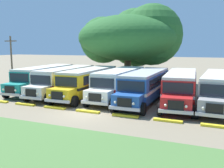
{
  "coord_description": "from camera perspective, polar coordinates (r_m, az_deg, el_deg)",
  "views": [
    {
      "loc": [
        9.41,
        -16.53,
        5.14
      ],
      "look_at": [
        0.0,
        5.32,
        1.6
      ],
      "focal_mm": 40.72,
      "sensor_mm": 36.0,
      "label": 1
    }
  ],
  "objects": [
    {
      "name": "parked_bus_slot_1",
      "position": [
        28.12,
        -10.51,
        1.05
      ],
      "size": [
        3.05,
        10.89,
        2.82
      ],
      "rotation": [
        0.0,
        0.0,
        -1.53
      ],
      "color": "silver",
      "rests_on": "ground_plane"
    },
    {
      "name": "parked_bus_slot_2",
      "position": [
        26.46,
        -5.34,
        0.69
      ],
      "size": [
        2.92,
        10.87,
        2.82
      ],
      "rotation": [
        0.0,
        0.0,
        -1.54
      ],
      "color": "yellow",
      "rests_on": "ground_plane"
    },
    {
      "name": "parked_bus_slot_6",
      "position": [
        23.63,
        22.78,
        -0.86
      ],
      "size": [
        2.89,
        10.86,
        2.82
      ],
      "rotation": [
        0.0,
        0.0,
        -1.59
      ],
      "color": "#9E9993",
      "rests_on": "ground_plane"
    },
    {
      "name": "parked_bus_slot_0",
      "position": [
        30.41,
        -15.0,
        1.45
      ],
      "size": [
        3.38,
        10.95,
        2.82
      ],
      "rotation": [
        0.0,
        0.0,
        -1.49
      ],
      "color": "teal",
      "rests_on": "ground_plane"
    },
    {
      "name": "parked_bus_slot_4",
      "position": [
        23.92,
        7.45,
        -0.17
      ],
      "size": [
        2.81,
        10.85,
        2.82
      ],
      "rotation": [
        0.0,
        0.0,
        -1.56
      ],
      "color": "#23519E",
      "rests_on": "ground_plane"
    },
    {
      "name": "curb_wheelstop_2",
      "position": [
        21.76,
        -12.73,
        -5.2
      ],
      "size": [
        2.0,
        0.36,
        0.15
      ],
      "primitive_type": "cube",
      "color": "yellow",
      "rests_on": "ground_plane"
    },
    {
      "name": "curb_wheelstop_5",
      "position": [
        18.06,
        12.44,
        -8.02
      ],
      "size": [
        2.0,
        0.36,
        0.15
      ],
      "primitive_type": "cube",
      "color": "yellow",
      "rests_on": "ground_plane"
    },
    {
      "name": "curb_wheelstop_3",
      "position": [
        20.12,
        -5.45,
        -6.15
      ],
      "size": [
        2.0,
        0.36,
        0.15
      ],
      "primitive_type": "cube",
      "color": "yellow",
      "rests_on": "ground_plane"
    },
    {
      "name": "ground_plane",
      "position": [
        19.7,
        -6.17,
        -6.71
      ],
      "size": [
        220.0,
        220.0,
        0.0
      ],
      "primitive_type": "plane",
      "color": "#84755B"
    },
    {
      "name": "curb_wheelstop_6",
      "position": [
        17.78,
        22.51,
        -8.74
      ],
      "size": [
        2.0,
        0.36,
        0.15
      ],
      "primitive_type": "cube",
      "color": "yellow",
      "rests_on": "ground_plane"
    },
    {
      "name": "curb_wheelstop_4",
      "position": [
        18.86,
        2.99,
        -7.12
      ],
      "size": [
        2.0,
        0.36,
        0.15
      ],
      "primitive_type": "cube",
      "color": "yellow",
      "rests_on": "ground_plane"
    },
    {
      "name": "utility_pole",
      "position": [
        33.44,
        -21.62,
        4.93
      ],
      "size": [
        1.8,
        0.2,
        6.37
      ],
      "color": "brown",
      "rests_on": "ground_plane"
    },
    {
      "name": "foreground_grass_strip",
      "position": [
        13.71,
        -23.34,
        -14.25
      ],
      "size": [
        80.0,
        9.59,
        0.01
      ],
      "primitive_type": "cube",
      "color": "#4C7538",
      "rests_on": "ground_plane"
    },
    {
      "name": "broad_shade_tree",
      "position": [
        36.21,
        4.72,
        10.37
      ],
      "size": [
        13.88,
        14.84,
        10.83
      ],
      "color": "brown",
      "rests_on": "ground_plane"
    },
    {
      "name": "parked_bus_slot_3",
      "position": [
        25.59,
        1.7,
        0.46
      ],
      "size": [
        2.9,
        10.87,
        2.82
      ],
      "rotation": [
        0.0,
        0.0,
        -1.55
      ],
      "color": "silver",
      "rests_on": "ground_plane"
    },
    {
      "name": "parked_bus_slot_5",
      "position": [
        23.76,
        15.18,
        -0.45
      ],
      "size": [
        3.52,
        10.97,
        2.82
      ],
      "rotation": [
        0.0,
        0.0,
        -1.48
      ],
      "color": "red",
      "rests_on": "ground_plane"
    },
    {
      "name": "curb_wheelstop_1",
      "position": [
        23.71,
        -18.89,
        -4.34
      ],
      "size": [
        2.0,
        0.36,
        0.15
      ],
      "primitive_type": "cube",
      "color": "yellow",
      "rests_on": "ground_plane"
    }
  ]
}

